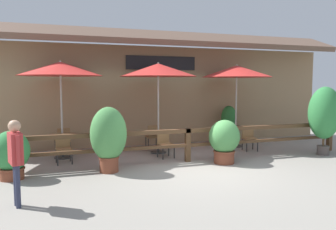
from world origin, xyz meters
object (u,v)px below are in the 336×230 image
potted_plant_entrance_palm (224,140)px  patio_umbrella_near (60,69)px  patio_umbrella_middle (158,70)px  patio_umbrella_far (237,71)px  dining_table_middle (158,135)px  chair_middle_wallside (153,136)px  potted_plant_tall_tropical (229,120)px  chair_near_streetside (63,147)px  chair_far_wallside (226,131)px  chair_near_wallside (63,139)px  chair_middle_streetside (165,142)px  potted_plant_small_flowering (325,114)px  potted_plant_corner_fern (11,154)px  pedestrian (15,151)px  dining_table_near (62,139)px  dining_table_far (236,131)px  chair_far_streetside (249,137)px  potted_plant_broad_leaf (109,137)px

potted_plant_entrance_palm → patio_umbrella_near: bearing=153.6°
patio_umbrella_middle → patio_umbrella_far: size_ratio=1.00×
dining_table_middle → chair_middle_wallside: chair_middle_wallside is taller
patio_umbrella_middle → potted_plant_tall_tropical: patio_umbrella_middle is taller
chair_near_streetside → chair_far_wallside: 6.10m
chair_near_wallside → chair_middle_streetside: size_ratio=1.00×
patio_umbrella_far → potted_plant_small_flowering: size_ratio=1.36×
patio_umbrella_middle → chair_far_wallside: patio_umbrella_middle is taller
chair_middle_streetside → dining_table_middle: bearing=80.8°
chair_near_wallside → chair_middle_streetside: same height
potted_plant_entrance_palm → dining_table_middle: bearing=124.4°
dining_table_middle → chair_middle_wallside: (0.01, 0.71, -0.11)m
potted_plant_entrance_palm → potted_plant_tall_tropical: bearing=59.2°
dining_table_middle → potted_plant_tall_tropical: bearing=18.5°
chair_near_wallside → chair_middle_wallside: (2.96, -0.18, 0.00)m
chair_near_wallside → potted_plant_entrance_palm: 5.16m
potted_plant_entrance_palm → potted_plant_corner_fern: potted_plant_entrance_palm is taller
pedestrian → chair_far_wallside: bearing=-72.0°
chair_near_streetside → potted_plant_entrance_palm: 4.53m
patio_umbrella_near → potted_plant_tall_tropical: (6.11, 0.87, -1.80)m
dining_table_near → patio_umbrella_far: 6.27m
potted_plant_entrance_palm → pedestrian: (-5.13, -1.78, 0.35)m
chair_near_wallside → dining_table_far: bearing=160.5°
chair_far_streetside → potted_plant_broad_leaf: potted_plant_broad_leaf is taller
chair_near_streetside → potted_plant_entrance_palm: (4.29, -1.43, 0.21)m
dining_table_near → chair_far_wallside: (5.94, 0.75, -0.11)m
potted_plant_entrance_palm → pedestrian: bearing=-160.9°
chair_middle_wallside → potted_plant_broad_leaf: 3.22m
patio_umbrella_far → chair_near_wallside: bearing=173.0°
chair_near_streetside → potted_plant_tall_tropical: 6.31m
patio_umbrella_near → dining_table_middle: patio_umbrella_near is taller
chair_middle_streetside → chair_far_streetside: (3.03, 0.12, 0.00)m
chair_near_streetside → potted_plant_tall_tropical: potted_plant_tall_tropical is taller
dining_table_near → patio_umbrella_far: (5.90, -0.01, 2.11)m
potted_plant_entrance_palm → potted_plant_tall_tropical: (1.80, 3.01, 0.21)m
patio_umbrella_middle → potted_plant_tall_tropical: 3.77m
chair_middle_streetside → potted_plant_small_flowering: (4.87, -1.22, 0.84)m
patio_umbrella_near → dining_table_near: patio_umbrella_near is taller
patio_umbrella_middle → chair_far_streetside: patio_umbrella_middle is taller
patio_umbrella_near → chair_near_wallside: bearing=88.5°
chair_middle_streetside → potted_plant_tall_tropical: (3.15, 1.77, 0.42)m
patio_umbrella_near → patio_umbrella_middle: 2.97m
chair_far_wallside → potted_plant_tall_tropical: 0.46m
chair_near_wallside → potted_plant_small_flowering: size_ratio=0.39×
chair_near_wallside → dining_table_far: chair_near_wallside is taller
chair_near_wallside → chair_far_streetside: same height
chair_far_wallside → pedestrian: 8.24m
patio_umbrella_near → potted_plant_small_flowering: 8.22m
potted_plant_corner_fern → patio_umbrella_far: bearing=15.7°
dining_table_far → patio_umbrella_far: bearing=180.0°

